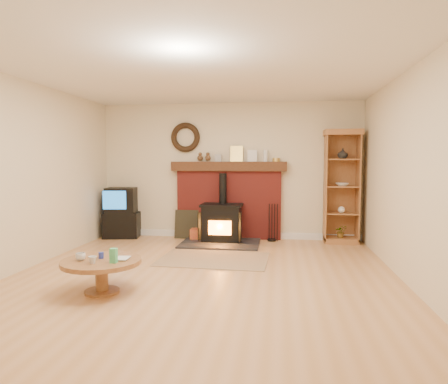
# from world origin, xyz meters

# --- Properties ---
(ground) EXTENTS (5.50, 5.50, 0.00)m
(ground) POSITION_xyz_m (0.00, 0.00, 0.00)
(ground) COLOR tan
(ground) RESTS_ON ground
(room_shell) EXTENTS (5.02, 5.52, 2.61)m
(room_shell) POSITION_xyz_m (-0.02, 0.09, 1.72)
(room_shell) COLOR beige
(room_shell) RESTS_ON ground
(chimney_breast) EXTENTS (2.20, 0.22, 1.78)m
(chimney_breast) POSITION_xyz_m (0.00, 2.67, 0.80)
(chimney_breast) COLOR maroon
(chimney_breast) RESTS_ON ground
(wood_stove) EXTENTS (1.40, 1.00, 1.26)m
(wood_stove) POSITION_xyz_m (-0.08, 2.27, 0.34)
(wood_stove) COLOR black
(wood_stove) RESTS_ON ground
(area_rug) EXTENTS (1.67, 1.18, 0.01)m
(area_rug) POSITION_xyz_m (-0.01, 0.97, 0.01)
(area_rug) COLOR brown
(area_rug) RESTS_ON ground
(tv_unit) EXTENTS (0.73, 0.56, 0.97)m
(tv_unit) POSITION_xyz_m (-2.09, 2.47, 0.47)
(tv_unit) COLOR black
(tv_unit) RESTS_ON ground
(curio_cabinet) EXTENTS (0.66, 0.47, 2.05)m
(curio_cabinet) POSITION_xyz_m (2.08, 2.56, 1.03)
(curio_cabinet) COLOR #965731
(curio_cabinet) RESTS_ON ground
(firelog_box) EXTENTS (0.35, 0.22, 0.22)m
(firelog_box) POSITION_xyz_m (-0.51, 2.40, 0.11)
(firelog_box) COLOR orange
(firelog_box) RESTS_ON ground
(leaning_painting) EXTENTS (0.46, 0.12, 0.54)m
(leaning_painting) POSITION_xyz_m (-0.81, 2.55, 0.27)
(leaning_painting) COLOR black
(leaning_painting) RESTS_ON ground
(fire_tools) EXTENTS (0.19, 0.16, 0.70)m
(fire_tools) POSITION_xyz_m (0.84, 2.50, 0.16)
(fire_tools) COLOR black
(fire_tools) RESTS_ON ground
(coffee_table) EXTENTS (0.89, 0.89, 0.54)m
(coffee_table) POSITION_xyz_m (-1.02, -0.72, 0.31)
(coffee_table) COLOR brown
(coffee_table) RESTS_ON ground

